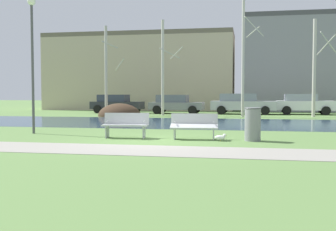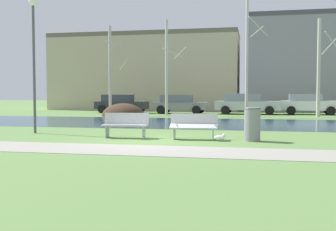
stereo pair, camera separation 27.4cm
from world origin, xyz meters
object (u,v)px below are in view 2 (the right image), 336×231
(streetlamp, at_px, (34,43))
(parked_wagon_fourth_white, at_px, (309,104))
(bench_right, at_px, (194,126))
(seagull, at_px, (220,137))
(parked_hatch_third_silver, at_px, (246,103))
(parked_van_nearest_dark, at_px, (121,103))
(parked_sedan_second_grey, at_px, (180,104))
(trash_bin, at_px, (252,124))
(bench_left, at_px, (126,124))

(streetlamp, relative_size, parked_wagon_fourth_white, 1.27)
(bench_right, bearing_deg, seagull, -23.15)
(seagull, distance_m, parked_hatch_third_silver, 17.76)
(parked_van_nearest_dark, relative_size, parked_sedan_second_grey, 0.98)
(bench_right, xyz_separation_m, seagull, (0.92, -0.39, -0.34))
(trash_bin, bearing_deg, parked_hatch_third_silver, 91.64)
(bench_left, xyz_separation_m, trash_bin, (4.36, -0.11, 0.10))
(parked_van_nearest_dark, xyz_separation_m, parked_wagon_fourth_white, (14.27, 0.32, 0.03))
(bench_right, bearing_deg, parked_van_nearest_dark, 115.71)
(bench_right, xyz_separation_m, streetlamp, (-6.39, 0.85, 3.04))
(parked_hatch_third_silver, bearing_deg, seagull, -91.70)
(bench_right, xyz_separation_m, parked_sedan_second_grey, (-3.58, 17.17, 0.28))
(bench_right, relative_size, parked_hatch_third_silver, 0.34)
(bench_right, xyz_separation_m, trash_bin, (1.95, -0.11, 0.10))
(bench_right, distance_m, streetlamp, 7.13)
(bench_left, bearing_deg, seagull, -6.72)
(bench_right, bearing_deg, trash_bin, -3.33)
(parked_sedan_second_grey, xyz_separation_m, parked_hatch_third_silver, (5.02, 0.18, 0.05))
(bench_right, relative_size, parked_sedan_second_grey, 0.40)
(streetlamp, xyz_separation_m, parked_van_nearest_dark, (-1.98, 16.52, -2.75))
(bench_right, xyz_separation_m, parked_hatch_third_silver, (1.44, 17.35, 0.33))
(parked_van_nearest_dark, xyz_separation_m, parked_sedan_second_grey, (4.79, -0.21, -0.01))
(parked_hatch_third_silver, bearing_deg, bench_left, -102.53)
(trash_bin, bearing_deg, seagull, -164.80)
(bench_left, xyz_separation_m, parked_sedan_second_grey, (-1.17, 17.17, 0.28))
(trash_bin, relative_size, parked_hatch_third_silver, 0.23)
(bench_right, relative_size, parked_wagon_fourth_white, 0.40)
(parked_sedan_second_grey, height_order, parked_wagon_fourth_white, parked_wagon_fourth_white)
(trash_bin, xyz_separation_m, parked_sedan_second_grey, (-5.52, 17.28, 0.19))
(seagull, distance_m, parked_van_nearest_dark, 20.06)
(streetlamp, xyz_separation_m, parked_wagon_fourth_white, (12.30, 16.84, -2.72))
(parked_sedan_second_grey, distance_m, parked_wagon_fourth_white, 9.50)
(parked_hatch_third_silver, bearing_deg, bench_right, -94.76)
(bench_left, relative_size, streetlamp, 0.31)
(streetlamp, distance_m, parked_van_nearest_dark, 16.86)
(bench_left, xyz_separation_m, bench_right, (2.41, 0.00, 0.00))
(bench_left, height_order, parked_sedan_second_grey, parked_sedan_second_grey)
(parked_wagon_fourth_white, bearing_deg, trash_bin, -102.54)
(seagull, height_order, parked_van_nearest_dark, parked_van_nearest_dark)
(trash_bin, distance_m, parked_hatch_third_silver, 17.47)
(streetlamp, height_order, parked_sedan_second_grey, streetlamp)
(seagull, bearing_deg, parked_sedan_second_grey, 104.37)
(parked_hatch_third_silver, xyz_separation_m, parked_wagon_fourth_white, (4.46, 0.34, -0.01))
(parked_sedan_second_grey, bearing_deg, streetlamp, -99.78)
(parked_van_nearest_dark, distance_m, parked_sedan_second_grey, 4.79)
(seagull, relative_size, parked_van_nearest_dark, 0.10)
(parked_sedan_second_grey, bearing_deg, parked_van_nearest_dark, 177.51)
(bench_right, height_order, parked_van_nearest_dark, parked_van_nearest_dark)
(bench_right, distance_m, parked_hatch_third_silver, 17.41)
(bench_right, height_order, seagull, bench_right)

